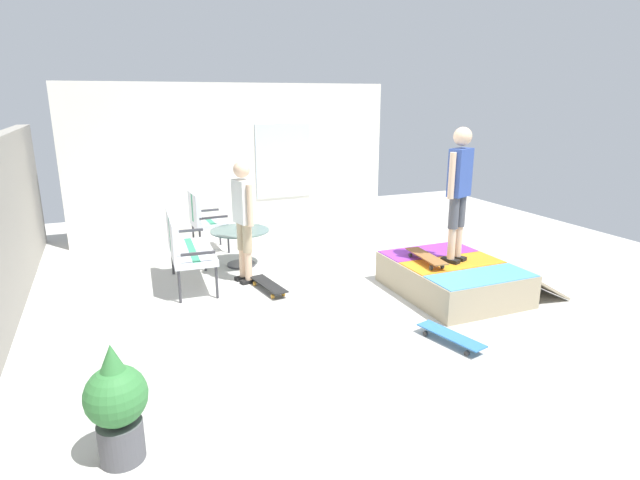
{
  "coord_description": "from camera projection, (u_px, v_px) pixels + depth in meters",
  "views": [
    {
      "loc": [
        -5.72,
        2.79,
        2.55
      ],
      "look_at": [
        0.35,
        0.24,
        0.7
      ],
      "focal_mm": 28.75,
      "sensor_mm": 36.0,
      "label": 1
    }
  ],
  "objects": [
    {
      "name": "ground_plane",
      "position": [
        347.0,
        299.0,
        6.81
      ],
      "size": [
        12.0,
        12.0,
        0.1
      ],
      "primitive_type": "cube",
      "color": "beige"
    },
    {
      "name": "person_watching",
      "position": [
        243.0,
        213.0,
        7.05
      ],
      "size": [
        0.47,
        0.3,
        1.72
      ],
      "color": "black",
      "rests_on": "ground_plane"
    },
    {
      "name": "person_skater",
      "position": [
        459.0,
        184.0,
        6.54
      ],
      "size": [
        0.33,
        0.45,
        1.75
      ],
      "color": "black",
      "rests_on": "skate_ramp"
    },
    {
      "name": "patio_table",
      "position": [
        240.0,
        240.0,
        7.9
      ],
      "size": [
        0.9,
        0.9,
        0.57
      ],
      "color": "#38383D",
      "rests_on": "ground_plane"
    },
    {
      "name": "potted_plant",
      "position": [
        117.0,
        403.0,
        3.61
      ],
      "size": [
        0.44,
        0.44,
        0.92
      ],
      "color": "#515156",
      "rests_on": "ground_plane"
    },
    {
      "name": "house_facade",
      "position": [
        237.0,
        160.0,
        9.61
      ],
      "size": [
        0.23,
        6.0,
        2.79
      ],
      "color": "white",
      "rests_on": "ground_plane"
    },
    {
      "name": "skateboard_by_bench",
      "position": [
        269.0,
        285.0,
        6.94
      ],
      "size": [
        0.82,
        0.32,
        0.1
      ],
      "color": "black",
      "rests_on": "ground_plane"
    },
    {
      "name": "patio_bench",
      "position": [
        183.0,
        244.0,
        6.96
      ],
      "size": [
        1.28,
        0.62,
        1.02
      ],
      "color": "#38383D",
      "rests_on": "ground_plane"
    },
    {
      "name": "skateboard_spare",
      "position": [
        451.0,
        336.0,
        5.46
      ],
      "size": [
        0.82,
        0.38,
        0.1
      ],
      "color": "#3372B2",
      "rests_on": "ground_plane"
    },
    {
      "name": "patio_chair_near_house",
      "position": [
        203.0,
        216.0,
        8.58
      ],
      "size": [
        0.64,
        0.58,
        1.02
      ],
      "color": "#38383D",
      "rests_on": "ground_plane"
    },
    {
      "name": "skateboard_on_ramp",
      "position": [
        426.0,
        257.0,
        6.72
      ],
      "size": [
        0.81,
        0.27,
        0.1
      ],
      "color": "brown",
      "rests_on": "skate_ramp"
    },
    {
      "name": "skate_ramp",
      "position": [
        454.0,
        278.0,
        6.83
      ],
      "size": [
        1.71,
        1.94,
        0.43
      ],
      "color": "tan",
      "rests_on": "ground_plane"
    }
  ]
}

